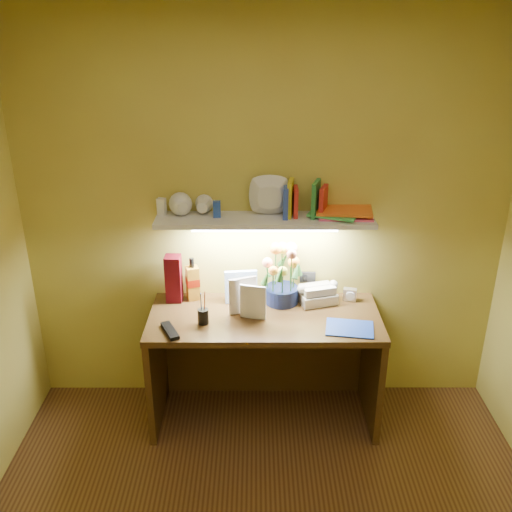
{
  "coord_description": "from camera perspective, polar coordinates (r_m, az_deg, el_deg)",
  "views": [
    {
      "loc": [
        -0.05,
        -1.81,
        2.46
      ],
      "look_at": [
        -0.05,
        1.35,
        1.08
      ],
      "focal_mm": 40.0,
      "sensor_mm": 36.0,
      "label": 1
    }
  ],
  "objects": [
    {
      "name": "whisky_box",
      "position": [
        3.61,
        -8.23,
        -2.25
      ],
      "size": [
        0.1,
        0.1,
        0.3
      ],
      "primitive_type": "cube",
      "rotation": [
        0.0,
        0.0,
        -0.03
      ],
      "color": "#4F0710",
      "rests_on": "desk"
    },
    {
      "name": "telephone",
      "position": [
        3.61,
        6.15,
        -3.63
      ],
      "size": [
        0.26,
        0.22,
        0.13
      ],
      "primitive_type": null,
      "rotation": [
        0.0,
        0.0,
        0.27
      ],
      "color": "silver",
      "rests_on": "desk"
    },
    {
      "name": "pen_cup",
      "position": [
        3.36,
        -5.32,
        -5.55
      ],
      "size": [
        0.08,
        0.08,
        0.16
      ],
      "primitive_type": "cylinder",
      "rotation": [
        0.0,
        0.0,
        0.3
      ],
      "color": "black",
      "rests_on": "desk"
    },
    {
      "name": "flower_bouquet",
      "position": [
        3.54,
        2.62,
        -2.0
      ],
      "size": [
        0.29,
        0.29,
        0.37
      ],
      "primitive_type": null,
      "rotation": [
        0.0,
        0.0,
        -0.31
      ],
      "color": "#0F183D",
      "rests_on": "desk"
    },
    {
      "name": "desk_book_a",
      "position": [
        3.42,
        -2.72,
        -4.18
      ],
      "size": [
        0.17,
        0.07,
        0.24
      ],
      "primitive_type": "imported",
      "rotation": [
        0.0,
        0.0,
        0.31
      ],
      "color": "white",
      "rests_on": "desk"
    },
    {
      "name": "blue_folder",
      "position": [
        3.37,
        9.35,
        -7.14
      ],
      "size": [
        0.3,
        0.24,
        0.01
      ],
      "primitive_type": "cube",
      "rotation": [
        0.0,
        0.0,
        -0.16
      ],
      "color": "#2244B0",
      "rests_on": "desk"
    },
    {
      "name": "whisky_bottle",
      "position": [
        3.62,
        -6.37,
        -2.27
      ],
      "size": [
        0.1,
        0.1,
        0.28
      ],
      "primitive_type": null,
      "rotation": [
        0.0,
        0.0,
        0.33
      ],
      "color": "#B37619",
      "rests_on": "desk"
    },
    {
      "name": "tv_remote",
      "position": [
        3.33,
        -8.6,
        -7.4
      ],
      "size": [
        0.13,
        0.2,
        0.02
      ],
      "primitive_type": "cube",
      "rotation": [
        0.0,
        0.0,
        0.44
      ],
      "color": "black",
      "rests_on": "desk"
    },
    {
      "name": "desk",
      "position": [
        3.66,
        0.83,
        -11.1
      ],
      "size": [
        1.4,
        0.6,
        0.75
      ],
      "primitive_type": "cube",
      "color": "#3D2910",
      "rests_on": "ground"
    },
    {
      "name": "art_card",
      "position": [
        3.58,
        -1.51,
        -3.08
      ],
      "size": [
        0.21,
        0.06,
        0.2
      ],
      "primitive_type": null,
      "rotation": [
        0.0,
        0.0,
        0.11
      ],
      "color": "white",
      "rests_on": "desk"
    },
    {
      "name": "wall_shelf",
      "position": [
        3.39,
        1.22,
        4.28
      ],
      "size": [
        1.3,
        0.31,
        0.25
      ],
      "color": "silver",
      "rests_on": "ground"
    },
    {
      "name": "desk_book_b",
      "position": [
        3.4,
        -1.61,
        -4.47
      ],
      "size": [
        0.16,
        0.06,
        0.22
      ],
      "primitive_type": "imported",
      "rotation": [
        0.0,
        0.0,
        -0.28
      ],
      "color": "silver",
      "rests_on": "desk"
    },
    {
      "name": "desk_clock",
      "position": [
        3.66,
        9.36,
        -3.83
      ],
      "size": [
        0.09,
        0.06,
        0.08
      ],
      "primitive_type": "cube",
      "rotation": [
        0.0,
        0.0,
        -0.23
      ],
      "color": "silver",
      "rests_on": "desk"
    }
  ]
}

